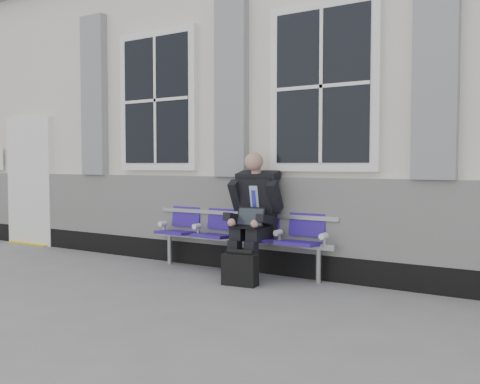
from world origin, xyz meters
The scene contains 5 objects.
ground centered at (0.00, 0.00, 0.00)m, with size 70.00×70.00×0.00m, color slate.
station_building centered at (-0.02, 3.47, 2.22)m, with size 14.40×4.40×4.49m.
bench centered at (-0.72, 1.32, 0.55)m, with size 2.60×0.47×0.91m.
businessman centered at (-0.41, 1.18, 0.80)m, with size 0.64×0.86×1.50m.
briefcase centered at (-0.31, 0.71, 0.19)m, with size 0.41×0.22×0.41m.
Camera 1 is at (2.86, -4.30, 1.36)m, focal length 40.00 mm.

